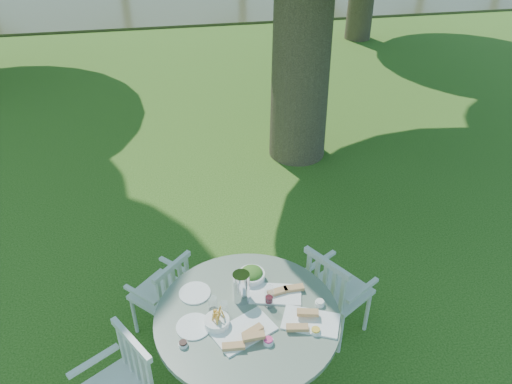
% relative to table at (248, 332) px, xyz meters
% --- Properties ---
extents(ground, '(140.00, 140.00, 0.00)m').
position_rel_table_xyz_m(ground, '(0.34, 1.31, -0.67)').
color(ground, '#1D400D').
rests_on(ground, ground).
extents(table, '(1.31, 1.31, 0.84)m').
position_rel_table_xyz_m(table, '(0.00, 0.00, 0.00)').
color(table, black).
rests_on(table, ground).
extents(chair_ne, '(0.61, 0.62, 0.91)m').
position_rel_table_xyz_m(chair_ne, '(0.79, 0.43, -0.13)').
color(chair_ne, silver).
rests_on(chair_ne, ground).
extents(chair_nw, '(0.57, 0.58, 0.83)m').
position_rel_table_xyz_m(chair_nw, '(-0.57, 0.70, -0.18)').
color(chair_nw, silver).
rests_on(chair_nw, ground).
extents(chair_sw, '(0.61, 0.62, 0.91)m').
position_rel_table_xyz_m(chair_sw, '(-0.89, -0.17, -0.13)').
color(chair_sw, silver).
rests_on(chair_sw, ground).
extents(tableware, '(1.15, 0.79, 0.25)m').
position_rel_table_xyz_m(tableware, '(0.01, 0.08, 0.23)').
color(tableware, white).
rests_on(tableware, table).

